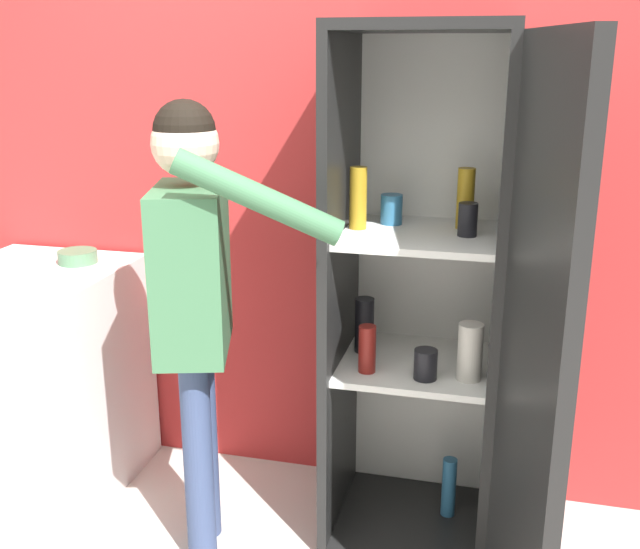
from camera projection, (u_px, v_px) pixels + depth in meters
wall_back at (336, 178)px, 2.93m from camera, size 7.00×0.06×2.55m
refrigerator at (441, 307)px, 2.53m from camera, size 0.77×1.14×1.85m
person at (195, 278)px, 2.47m from camera, size 0.71×0.51×1.61m
counter at (49, 375)px, 3.10m from camera, size 0.66×0.61×0.93m
bowl at (78, 257)px, 3.03m from camera, size 0.16×0.16×0.05m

